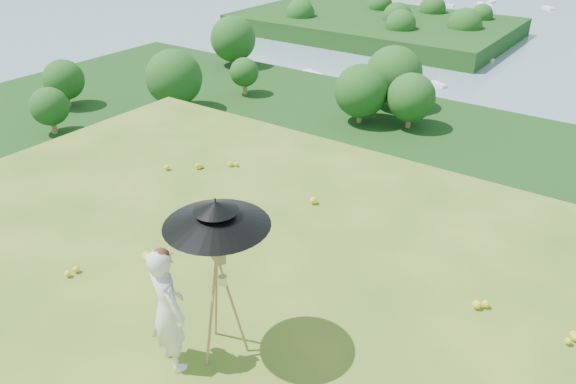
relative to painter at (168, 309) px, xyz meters
The scene contains 9 objects.
ground 0.87m from the painter, behind, with size 14.00×14.00×0.00m, color #406F1F.
forest_slope 45.98m from the painter, 90.45° to the left, with size 140.00×56.00×22.00m, color #0F3811.
peninsula 174.86m from the painter, 115.91° to the left, with size 90.00×60.00×12.00m, color #0F3811, non-canonical shape.
slope_trees 38.40m from the painter, 90.45° to the left, with size 110.00×50.00×6.00m, color #19551A, non-canonical shape.
wildflowers 0.85m from the painter, 139.02° to the left, with size 10.00×10.50×0.12m, color yellow, non-canonical shape.
painter is the anchor object (origin of this frame).
field_easel 0.61m from the painter, 55.57° to the left, with size 0.66×0.66×1.73m, color #A66D45, non-canonical shape.
sun_umbrella 1.16m from the painter, 56.09° to the left, with size 1.20×1.20×0.73m, color black, non-canonical shape.
painter_cap 0.78m from the painter, ahead, with size 0.20×0.24×0.10m, color #D4747D, non-canonical shape.
Camera 1 is at (4.29, -3.30, 5.07)m, focal length 35.00 mm.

